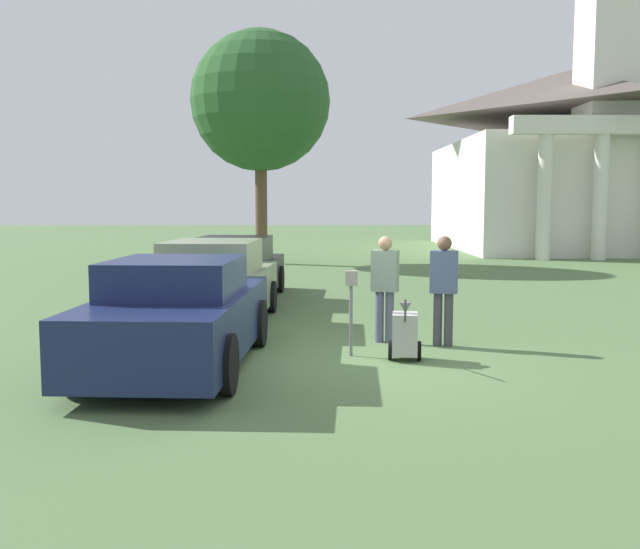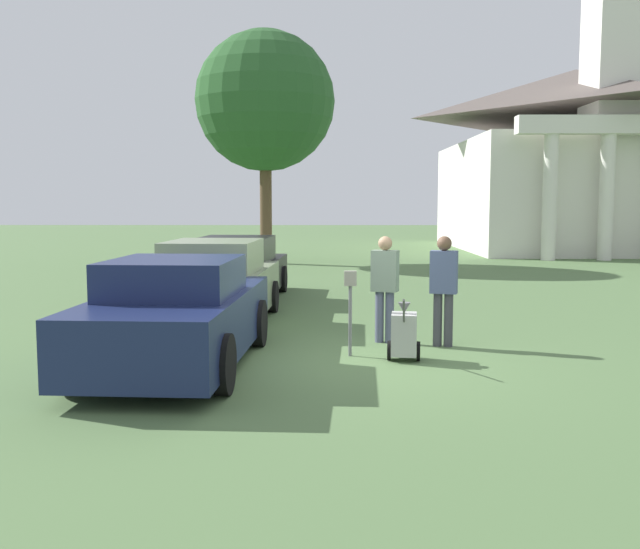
# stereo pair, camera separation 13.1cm
# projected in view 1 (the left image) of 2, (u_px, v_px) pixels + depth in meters

# --- Properties ---
(ground_plane) EXTENTS (120.00, 120.00, 0.00)m
(ground_plane) POSITION_uv_depth(u_px,v_px,m) (352.00, 362.00, 10.21)
(ground_plane) COLOR #517042
(parked_car_navy) EXTENTS (2.20, 4.72, 1.52)m
(parked_car_navy) POSITION_uv_depth(u_px,v_px,m) (179.00, 316.00, 9.81)
(parked_car_navy) COLOR #19234C
(parked_car_navy) RESTS_ON ground_plane
(parked_car_sage) EXTENTS (2.13, 4.90, 1.58)m
(parked_car_sage) POSITION_uv_depth(u_px,v_px,m) (214.00, 286.00, 13.21)
(parked_car_sage) COLOR gray
(parked_car_sage) RESTS_ON ground_plane
(parked_car_black) EXTENTS (2.14, 5.01, 1.48)m
(parked_car_black) POSITION_uv_depth(u_px,v_px,m) (235.00, 271.00, 16.50)
(parked_car_black) COLOR black
(parked_car_black) RESTS_ON ground_plane
(parking_meter) EXTENTS (0.18, 0.09, 1.27)m
(parking_meter) POSITION_uv_depth(u_px,v_px,m) (351.00, 296.00, 10.50)
(parking_meter) COLOR slate
(parking_meter) RESTS_ON ground_plane
(person_worker) EXTENTS (0.47, 0.35, 1.73)m
(person_worker) POSITION_uv_depth(u_px,v_px,m) (385.00, 282.00, 11.51)
(person_worker) COLOR #515670
(person_worker) RESTS_ON ground_plane
(person_supervisor) EXTENTS (0.46, 0.33, 1.75)m
(person_supervisor) POSITION_uv_depth(u_px,v_px,m) (444.00, 284.00, 11.22)
(person_supervisor) COLOR #3F3F47
(person_supervisor) RESTS_ON ground_plane
(equipment_cart) EXTENTS (0.50, 1.00, 1.00)m
(equipment_cart) POSITION_uv_depth(u_px,v_px,m) (405.00, 334.00, 10.27)
(equipment_cart) COLOR #B2B2AD
(equipment_cart) RESTS_ON ground_plane
(church) EXTENTS (11.21, 14.12, 22.05)m
(church) POSITION_uv_depth(u_px,v_px,m) (570.00, 146.00, 34.14)
(church) COLOR silver
(church) RESTS_ON ground_plane
(shade_tree) EXTENTS (5.08, 5.08, 8.47)m
(shade_tree) POSITION_uv_depth(u_px,v_px,m) (260.00, 102.00, 25.87)
(shade_tree) COLOR brown
(shade_tree) RESTS_ON ground_plane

